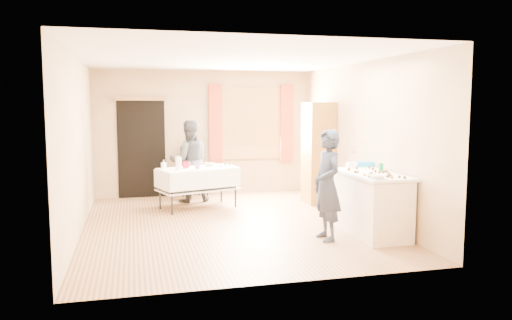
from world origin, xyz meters
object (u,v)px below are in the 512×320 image
object	(u,v)px
counter	(371,204)
girl	(327,185)
cabinet	(318,153)
chair	(195,182)
party_table	(198,184)
woman	(189,161)

from	to	relation	value
counter	girl	world-z (taller)	girl
cabinet	chair	world-z (taller)	cabinet
cabinet	girl	bearing A→B (deg)	-108.33
counter	chair	size ratio (longest dim) A/B	1.39
counter	chair	world-z (taller)	chair
chair	girl	size ratio (longest dim) A/B	0.67
chair	girl	bearing A→B (deg)	-87.72
counter	cabinet	bearing A→B (deg)	87.62
party_table	girl	world-z (taller)	girl
counter	chair	xyz separation A→B (m)	(-2.15, 3.58, -0.14)
party_table	woman	distance (m)	0.77
party_table	girl	distance (m)	3.00
cabinet	chair	distance (m)	2.62
chair	woman	bearing A→B (deg)	-126.84
girl	woman	size ratio (longest dim) A/B	0.97
girl	chair	bearing A→B (deg)	-162.50
counter	party_table	size ratio (longest dim) A/B	0.92
counter	girl	bearing A→B (deg)	-169.75
cabinet	girl	distance (m)	2.68
counter	girl	distance (m)	0.82
woman	counter	bearing A→B (deg)	123.29
counter	party_table	distance (m)	3.31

